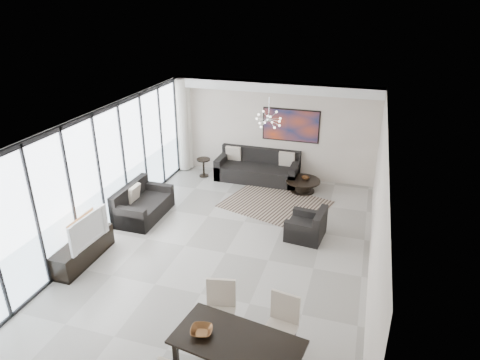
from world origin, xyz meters
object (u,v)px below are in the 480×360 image
at_px(sofa_main, 258,170).
at_px(tv_console, 83,250).
at_px(television, 84,229).
at_px(coffee_table, 303,185).
at_px(dining_table, 237,346).

height_order(sofa_main, tv_console, sofa_main).
height_order(sofa_main, television, television).
xyz_separation_m(coffee_table, tv_console, (-3.84, -4.78, 0.06)).
bearing_deg(tv_console, television, -14.62).
bearing_deg(television, dining_table, -113.06).
distance_m(coffee_table, television, 6.09).
xyz_separation_m(tv_console, television, (0.16, -0.04, 0.57)).
bearing_deg(coffee_table, tv_console, -128.77).
distance_m(coffee_table, sofa_main, 1.51).
bearing_deg(sofa_main, television, -112.99).
distance_m(sofa_main, television, 5.75).
bearing_deg(coffee_table, television, -127.34).
height_order(coffee_table, television, television).
distance_m(tv_console, dining_table, 4.48).
height_order(coffee_table, dining_table, dining_table).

